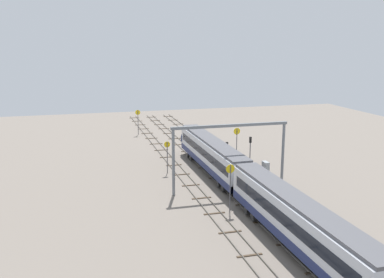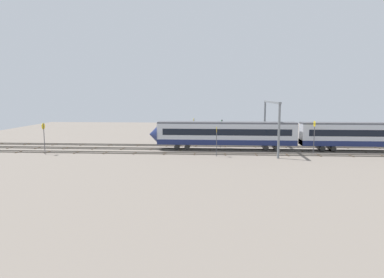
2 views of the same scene
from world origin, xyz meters
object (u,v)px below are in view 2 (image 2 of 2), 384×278
object	(u,v)px
train	(295,136)
speed_sign_mid_trackside	(314,132)
overhead_gantry	(271,115)
relay_cabinet	(234,140)
signal_light_trackside_approach	(220,133)
speed_sign_near_foreground	(44,134)
signal_light_trackside_departure	(222,129)
speed_sign_distant_end	(216,137)
speed_sign_far_trackside	(194,127)

from	to	relation	value
train	speed_sign_mid_trackside	world-z (taller)	speed_sign_mid_trackside
overhead_gantry	relay_cabinet	world-z (taller)	overhead_gantry
speed_sign_mid_trackside	signal_light_trackside_approach	bearing A→B (deg)	-18.52
speed_sign_near_foreground	signal_light_trackside_departure	distance (m)	31.62
train	speed_sign_mid_trackside	size ratio (longest dim) A/B	9.34
signal_light_trackside_approach	relay_cabinet	bearing A→B (deg)	-119.77
train	relay_cabinet	distance (m)	12.65
speed_sign_mid_trackside	signal_light_trackside_approach	world-z (taller)	speed_sign_mid_trackside
overhead_gantry	speed_sign_mid_trackside	size ratio (longest dim) A/B	2.82
speed_sign_mid_trackside	signal_light_trackside_approach	xyz separation A→B (m)	(15.30, -5.13, -0.77)
signal_light_trackside_departure	relay_cabinet	world-z (taller)	signal_light_trackside_departure
overhead_gantry	signal_light_trackside_approach	size ratio (longest dim) A/B	3.61
train	speed_sign_near_foreground	world-z (taller)	speed_sign_near_foreground
speed_sign_near_foreground	signal_light_trackside_departure	size ratio (longest dim) A/B	1.05
speed_sign_distant_end	signal_light_trackside_approach	xyz separation A→B (m)	(-0.77, -8.80, -0.24)
speed_sign_distant_end	signal_light_trackside_departure	size ratio (longest dim) A/B	0.95
signal_light_trackside_departure	speed_sign_far_trackside	bearing A→B (deg)	0.31
speed_sign_mid_trackside	speed_sign_far_trackside	xyz separation A→B (m)	(20.41, -8.64, -0.07)
speed_sign_near_foreground	signal_light_trackside_departure	bearing A→B (deg)	-156.72
train	speed_sign_far_trackside	bearing A→B (deg)	-19.13
train	speed_sign_distant_end	bearing A→B (deg)	24.33
train	speed_sign_near_foreground	xyz separation A→B (m)	(41.46, 6.27, 0.74)
speed_sign_far_trackside	signal_light_trackside_approach	world-z (taller)	speed_sign_far_trackside
speed_sign_mid_trackside	speed_sign_far_trackside	bearing A→B (deg)	-22.95
speed_sign_far_trackside	relay_cabinet	distance (m)	8.50
speed_sign_near_foreground	relay_cabinet	size ratio (longest dim) A/B	3.16
signal_light_trackside_departure	signal_light_trackside_approach	bearing A→B (deg)	84.61
speed_sign_mid_trackside	speed_sign_distant_end	distance (m)	16.50
train	speed_sign_far_trackside	world-z (taller)	speed_sign_far_trackside
speed_sign_mid_trackside	relay_cabinet	bearing A→B (deg)	-38.98
speed_sign_mid_trackside	speed_sign_far_trackside	size ratio (longest dim) A/B	1.04
speed_sign_far_trackside	overhead_gantry	bearing A→B (deg)	155.62
overhead_gantry	speed_sign_near_foreground	bearing A→B (deg)	9.49
speed_sign_far_trackside	train	bearing A→B (deg)	160.87
signal_light_trackside_approach	signal_light_trackside_departure	world-z (taller)	signal_light_trackside_departure
speed_sign_near_foreground	relay_cabinet	distance (m)	34.58
relay_cabinet	speed_sign_near_foreground	bearing A→B (deg)	23.81
train	overhead_gantry	world-z (taller)	overhead_gantry
overhead_gantry	speed_sign_distant_end	world-z (taller)	overhead_gantry
overhead_gantry	signal_light_trackside_approach	bearing A→B (deg)	-17.44
speed_sign_distant_end	overhead_gantry	bearing A→B (deg)	-147.07
speed_sign_near_foreground	speed_sign_mid_trackside	bearing A→B (deg)	-175.03
signal_light_trackside_approach	relay_cabinet	distance (m)	6.05
speed_sign_near_foreground	signal_light_trackside_approach	world-z (taller)	speed_sign_near_foreground
overhead_gantry	signal_light_trackside_departure	distance (m)	10.83
overhead_gantry	relay_cabinet	xyz separation A→B (m)	(5.79, -7.67, -5.44)
speed_sign_distant_end	signal_light_trackside_departure	bearing A→B (deg)	-95.12
signal_light_trackside_departure	train	bearing A→B (deg)	153.39
speed_sign_far_trackside	speed_sign_distant_end	xyz separation A→B (m)	(-4.33, 12.31, -0.47)
train	speed_sign_distant_end	distance (m)	14.85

